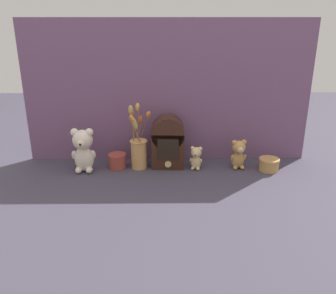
{
  "coord_description": "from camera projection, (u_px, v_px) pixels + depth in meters",
  "views": [
    {
      "loc": [
        -0.02,
        -1.71,
        0.76
      ],
      "look_at": [
        0.0,
        0.02,
        0.12
      ],
      "focal_mm": 38.0,
      "sensor_mm": 36.0,
      "label": 1
    }
  ],
  "objects": [
    {
      "name": "teddy_bear_medium",
      "position": [
        238.0,
        154.0,
        1.87
      ],
      "size": [
        0.09,
        0.08,
        0.16
      ],
      "color": "tan",
      "rests_on": "ground"
    },
    {
      "name": "vintage_radio",
      "position": [
        168.0,
        141.0,
        1.87
      ],
      "size": [
        0.17,
        0.12,
        0.28
      ],
      "color": "#381E14",
      "rests_on": "ground"
    },
    {
      "name": "backdrop_wall",
      "position": [
        168.0,
        93.0,
        1.89
      ],
      "size": [
        1.53,
        0.02,
        0.76
      ],
      "color": "#704C70",
      "rests_on": "ground"
    },
    {
      "name": "decorative_tin_short",
      "position": [
        269.0,
        164.0,
        1.86
      ],
      "size": [
        0.11,
        0.11,
        0.07
      ],
      "color": "tan",
      "rests_on": "ground"
    },
    {
      "name": "teddy_bear_large",
      "position": [
        83.0,
        149.0,
        1.82
      ],
      "size": [
        0.12,
        0.12,
        0.23
      ],
      "color": "beige",
      "rests_on": "ground"
    },
    {
      "name": "decorative_tin_tall",
      "position": [
        117.0,
        161.0,
        1.88
      ],
      "size": [
        0.09,
        0.09,
        0.08
      ],
      "color": "#993D33",
      "rests_on": "ground"
    },
    {
      "name": "ground_plane",
      "position": [
        168.0,
        170.0,
        1.87
      ],
      "size": [
        4.0,
        4.0,
        0.0
      ],
      "primitive_type": "plane",
      "color": "#3D3847"
    },
    {
      "name": "flower_vase",
      "position": [
        139.0,
        149.0,
        1.86
      ],
      "size": [
        0.12,
        0.17,
        0.35
      ],
      "color": "tan",
      "rests_on": "ground"
    },
    {
      "name": "teddy_bear_small",
      "position": [
        196.0,
        157.0,
        1.86
      ],
      "size": [
        0.07,
        0.06,
        0.13
      ],
      "color": "#DBBC84",
      "rests_on": "ground"
    }
  ]
}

